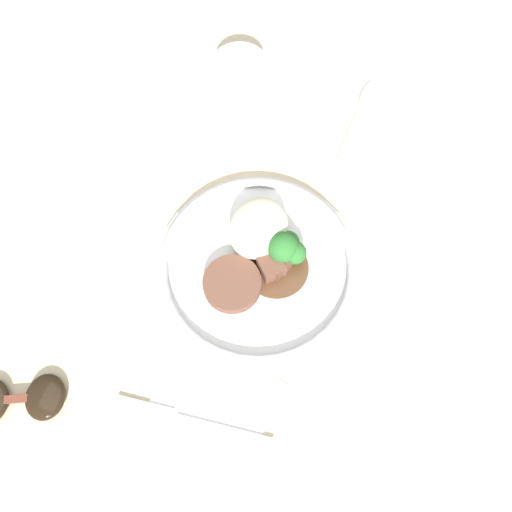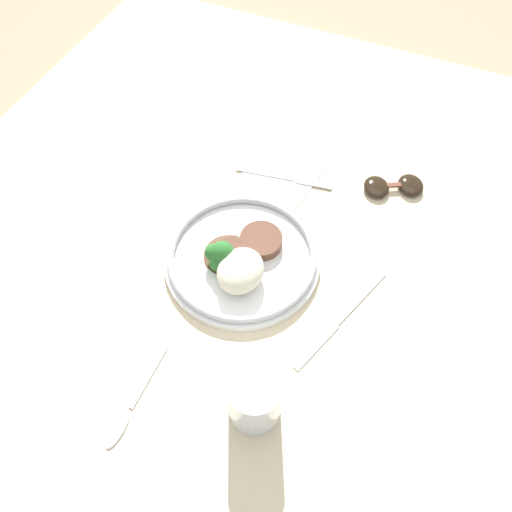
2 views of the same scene
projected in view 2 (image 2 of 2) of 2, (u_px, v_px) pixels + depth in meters
name	position (u px, v px, depth m)	size (l,w,h in m)	color
ground_plane	(240.00, 274.00, 0.90)	(8.00, 8.00, 0.00)	#998466
dining_table	(240.00, 267.00, 0.88)	(1.39, 1.23, 0.05)	beige
napkin	(276.00, 181.00, 0.96)	(0.17, 0.16, 0.00)	white
plate	(241.00, 259.00, 0.84)	(0.27, 0.27, 0.06)	white
juice_glass	(254.00, 400.00, 0.68)	(0.07, 0.07, 0.10)	#F4AD19
fork	(293.00, 179.00, 0.96)	(0.04, 0.19, 0.00)	#B7B7BC
knife	(339.00, 322.00, 0.79)	(0.22, 0.09, 0.00)	#B7B7BC
spoon	(126.00, 417.00, 0.71)	(0.16, 0.02, 0.01)	#B7B7BC
sunglasses	(394.00, 186.00, 0.94)	(0.10, 0.13, 0.02)	black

